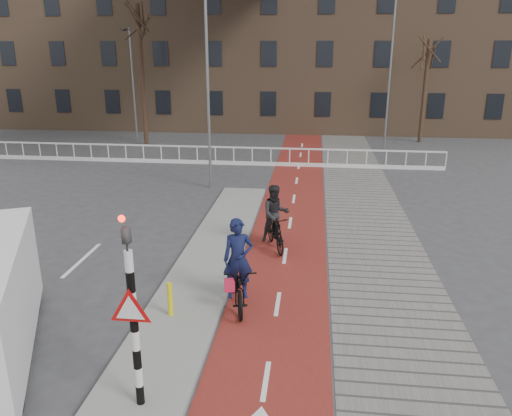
# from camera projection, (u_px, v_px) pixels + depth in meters

# --- Properties ---
(ground) EXTENTS (120.00, 120.00, 0.00)m
(ground) POSITION_uv_depth(u_px,v_px,m) (200.00, 346.00, 10.58)
(ground) COLOR #38383A
(ground) RESTS_ON ground
(bike_lane) EXTENTS (2.50, 60.00, 0.01)m
(bike_lane) POSITION_uv_depth(u_px,v_px,m) (293.00, 206.00, 19.86)
(bike_lane) COLOR maroon
(bike_lane) RESTS_ON ground
(sidewalk) EXTENTS (3.00, 60.00, 0.01)m
(sidewalk) POSITION_uv_depth(u_px,v_px,m) (364.00, 209.00, 19.55)
(sidewalk) COLOR slate
(sidewalk) RESTS_ON ground
(curb_island) EXTENTS (1.80, 16.00, 0.12)m
(curb_island) POSITION_uv_depth(u_px,v_px,m) (207.00, 264.00, 14.42)
(curb_island) COLOR gray
(curb_island) RESTS_ON ground
(traffic_signal) EXTENTS (0.80, 0.80, 3.68)m
(traffic_signal) POSITION_uv_depth(u_px,v_px,m) (132.00, 308.00, 8.12)
(traffic_signal) COLOR black
(traffic_signal) RESTS_ON curb_island
(bollard) EXTENTS (0.12, 0.12, 0.81)m
(bollard) POSITION_uv_depth(u_px,v_px,m) (170.00, 299.00, 11.47)
(bollard) COLOR yellow
(bollard) RESTS_ON curb_island
(cyclist_near) EXTENTS (1.23, 2.28, 2.22)m
(cyclist_near) POSITION_uv_depth(u_px,v_px,m) (238.00, 277.00, 12.03)
(cyclist_near) COLOR black
(cyclist_near) RESTS_ON bike_lane
(cyclist_far) EXTENTS (1.13, 2.00, 2.06)m
(cyclist_far) POSITION_uv_depth(u_px,v_px,m) (275.00, 223.00, 15.42)
(cyclist_far) COLOR black
(cyclist_far) RESTS_ON bike_lane
(railing) EXTENTS (28.00, 0.10, 0.99)m
(railing) POSITION_uv_depth(u_px,v_px,m) (179.00, 158.00, 27.10)
(railing) COLOR silver
(railing) RESTS_ON ground
(townhouse_row) EXTENTS (46.00, 10.00, 15.90)m
(townhouse_row) POSITION_uv_depth(u_px,v_px,m) (250.00, 23.00, 38.75)
(townhouse_row) COLOR #7F6047
(townhouse_row) RESTS_ON ground
(tree_mid) EXTENTS (0.28, 0.28, 8.52)m
(tree_mid) POSITION_uv_depth(u_px,v_px,m) (142.00, 77.00, 31.10)
(tree_mid) COLOR #301F15
(tree_mid) RESTS_ON ground
(tree_right) EXTENTS (0.24, 0.24, 6.52)m
(tree_right) POSITION_uv_depth(u_px,v_px,m) (424.00, 92.00, 32.32)
(tree_right) COLOR #301F15
(tree_right) RESTS_ON ground
(streetlight_near) EXTENTS (0.12, 0.12, 8.82)m
(streetlight_near) POSITION_uv_depth(u_px,v_px,m) (208.00, 87.00, 21.16)
(streetlight_near) COLOR slate
(streetlight_near) RESTS_ON ground
(streetlight_left) EXTENTS (0.12, 0.12, 7.20)m
(streetlight_left) POSITION_uv_depth(u_px,v_px,m) (133.00, 86.00, 32.66)
(streetlight_left) COLOR slate
(streetlight_left) RESTS_ON ground
(streetlight_right) EXTENTS (0.12, 0.12, 8.90)m
(streetlight_right) POSITION_uv_depth(u_px,v_px,m) (390.00, 75.00, 29.79)
(streetlight_right) COLOR slate
(streetlight_right) RESTS_ON ground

